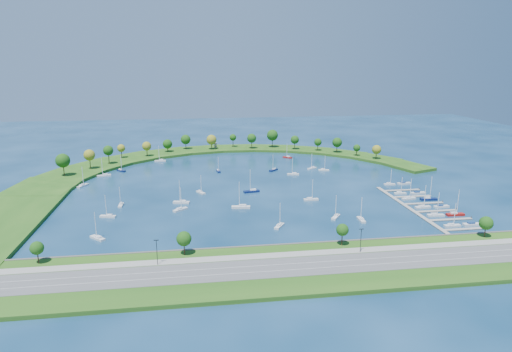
{
  "coord_description": "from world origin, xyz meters",
  "views": [
    {
      "loc": [
        -35.61,
        -275.18,
        76.2
      ],
      "look_at": [
        5.0,
        5.0,
        4.0
      ],
      "focal_mm": 31.59,
      "sensor_mm": 36.0,
      "label": 1
    }
  ],
  "objects": [
    {
      "name": "moored_boat_17",
      "position": [
        -95.64,
        34.28,
        0.95
      ],
      "size": [
        9.48,
        5.49,
        13.45
      ],
      "rotation": [
        0.0,
        0.0,
        3.48
      ],
      "color": "silver",
      "rests_on": "ground"
    },
    {
      "name": "docked_boat_7",
      "position": [
        96.0,
        -48.2,
        0.96
      ],
      "size": [
        9.63,
        3.49,
        13.86
      ],
      "rotation": [
        0.0,
        0.0,
        -0.09
      ],
      "color": "#0B1745",
      "rests_on": "ground"
    },
    {
      "name": "moored_boat_1",
      "position": [
        33.2,
        19.78,
        0.91
      ],
      "size": [
        8.48,
        3.89,
        12.03
      ],
      "rotation": [
        0.0,
        0.0,
        2.94
      ],
      "color": "silver",
      "rests_on": "ground"
    },
    {
      "name": "moored_boat_9",
      "position": [
        -74.92,
        -34.1,
        0.88
      ],
      "size": [
        2.26,
        7.45,
        10.87
      ],
      "rotation": [
        0.0,
        0.0,
        4.69
      ],
      "color": "silver",
      "rests_on": "ground"
    },
    {
      "name": "moored_boat_14",
      "position": [
        21.91,
        34.03,
        0.91
      ],
      "size": [
        7.39,
        7.5,
        12.1
      ],
      "rotation": [
        0.0,
        0.0,
        3.94
      ],
      "color": "#0B1745",
      "rests_on": "ground"
    },
    {
      "name": "docked_boat_9",
      "position": [
        95.97,
        -36.0,
        0.68
      ],
      "size": [
        9.2,
        3.32,
        1.84
      ],
      "rotation": [
        0.0,
        0.0,
        0.09
      ],
      "color": "silver",
      "rests_on": "ground"
    },
    {
      "name": "moored_boat_15",
      "position": [
        57.63,
        28.73,
        0.88
      ],
      "size": [
        7.89,
        3.68,
        11.19
      ],
      "rotation": [
        0.0,
        0.0,
        6.07
      ],
      "color": "silver",
      "rests_on": "ground"
    },
    {
      "name": "moored_boat_4",
      "position": [
        -31.36,
        -15.86,
        0.89
      ],
      "size": [
        5.63,
        7.71,
        11.24
      ],
      "rotation": [
        0.0,
        0.0,
        5.23
      ],
      "color": "silver",
      "rests_on": "ground"
    },
    {
      "name": "docked_boat_0",
      "position": [
        85.52,
        -89.49,
        0.9
      ],
      "size": [
        8.03,
        2.32,
        11.78
      ],
      "rotation": [
        0.0,
        0.0,
        0.01
      ],
      "color": "silver",
      "rests_on": "ground"
    },
    {
      "name": "moored_boat_3",
      "position": [
        41.24,
        75.82,
        0.9
      ],
      "size": [
        7.46,
        7.02,
        11.78
      ],
      "rotation": [
        0.0,
        0.0,
        2.41
      ],
      "color": "maroon",
      "rests_on": "ground"
    },
    {
      "name": "docked_boat_3",
      "position": [
        96.0,
        -74.78,
        0.96
      ],
      "size": [
        9.33,
        2.88,
        13.6
      ],
      "rotation": [
        0.0,
        0.0,
        -0.03
      ],
      "color": "maroon",
      "rests_on": "ground"
    },
    {
      "name": "moored_boat_10",
      "position": [
        -42.81,
        -46.67,
        0.92
      ],
      "size": [
        7.97,
        7.23,
        12.39
      ],
      "rotation": [
        0.0,
        0.0,
        0.7
      ],
      "color": "silver",
      "rests_on": "ground"
    },
    {
      "name": "moored_boat_11",
      "position": [
        -86.3,
        47.91,
        0.89
      ],
      "size": [
        6.97,
        7.12,
        11.45
      ],
      "rotation": [
        0.0,
        0.0,
        5.48
      ],
      "color": "#0B1745",
      "rests_on": "ground"
    },
    {
      "name": "moored_boat_5",
      "position": [
        -78.18,
        -81.57,
        0.92
      ],
      "size": [
        7.6,
        7.61,
        12.36
      ],
      "rotation": [
        0.0,
        0.0,
        2.35
      ],
      "color": "silver",
      "rests_on": "ground"
    },
    {
      "name": "moored_boat_16",
      "position": [
        -10.65,
        -47.43,
        0.99
      ],
      "size": [
        10.18,
        4.0,
        14.56
      ],
      "rotation": [
        0.0,
        0.0,
        3.01
      ],
      "color": "silver",
      "rests_on": "ground"
    },
    {
      "name": "moored_boat_18",
      "position": [
        34.69,
        -69.59,
        0.9
      ],
      "size": [
        6.6,
        7.93,
        11.95
      ],
      "rotation": [
        0.0,
        0.0,
        4.09
      ],
      "color": "silver",
      "rests_on": "ground"
    },
    {
      "name": "docked_boat_2",
      "position": [
        85.51,
        -74.49,
        0.92
      ],
      "size": [
        8.72,
        3.27,
        12.51
      ],
      "rotation": [
        0.0,
        0.0,
        -0.11
      ],
      "color": "silver",
      "rests_on": "ground"
    },
    {
      "name": "harbor_tower",
      "position": [
        -14.84,
        117.89,
        4.43
      ],
      "size": [
        2.6,
        2.6,
        4.75
      ],
      "color": "gray",
      "rests_on": "breakwater"
    },
    {
      "name": "moored_boat_0",
      "position": [
        -78.63,
        -52.27,
        0.9
      ],
      "size": [
        8.33,
        4.09,
        11.81
      ],
      "rotation": [
        0.0,
        0.0,
        2.9
      ],
      "color": "silver",
      "rests_on": "ground"
    },
    {
      "name": "south_shoreline",
      "position": [
        0.03,
        -122.88,
        1.0
      ],
      "size": [
        420.0,
        43.1,
        11.6
      ],
      "color": "#1F4C14",
      "rests_on": "ground"
    },
    {
      "name": "dock_system",
      "position": [
        85.3,
        -61.0,
        0.35
      ],
      "size": [
        24.28,
        82.0,
        1.6
      ],
      "color": "gray",
      "rests_on": "ground"
    },
    {
      "name": "moored_boat_20",
      "position": [
        -104.23,
        9.41,
        0.93
      ],
      "size": [
        6.02,
        8.84,
        12.74
      ],
      "rotation": [
        0.0,
        0.0,
        1.11
      ],
      "color": "silver",
      "rests_on": "ground"
    },
    {
      "name": "docked_boat_5",
      "position": [
        95.98,
        -61.66,
        0.63
      ],
      "size": [
        8.57,
        2.94,
        1.72
      ],
      "rotation": [
        0.0,
        0.0,
        0.07
      ],
      "color": "silver",
      "rests_on": "ground"
    },
    {
      "name": "moored_boat_2",
      "position": [
        29.92,
        -39.29,
        0.91
      ],
      "size": [
        8.42,
        2.59,
        12.28
      ],
      "rotation": [
        0.0,
        0.0,
        0.03
      ],
      "color": "silver",
      "rests_on": "ground"
    },
    {
      "name": "moored_boat_6",
      "position": [
        -42.32,
        -34.24,
        0.95
      ],
      "size": [
        9.4,
        4.66,
        13.32
      ],
      "rotation": [
        0.0,
        0.0,
        2.9
      ],
      "color": "silver",
      "rests_on": "ground"
    },
    {
      "name": "breakwater",
      "position": [
        -46.33,
        48.72,
        0.99
      ],
      "size": [
        286.74,
        247.64,
        2.0
      ],
      "color": "#1F4C14",
      "rests_on": "ground"
    },
    {
      "name": "moored_boat_12",
      "position": [
        -60.48,
        76.98,
        0.92
      ],
      "size": [
        8.69,
        2.8,
        12.62
      ],
      "rotation": [
        0.0,
        0.0,
        3.1
      ],
      "color": "silver",
      "rests_on": "ground"
    },
    {
      "name": "breakwater_trees",
      "position": [
        -16.44,
        87.41,
        10.92
      ],
      "size": [
        236.22,
        96.35,
        15.79
      ],
      "color": "#382314",
      "rests_on": "breakwater"
    },
    {
      "name": "docked_boat_1",
      "position": [
        95.96,
        -89.51,
        0.7
      ],
      "size": [
        9.46,
        3.0,
        1.91
      ],
      "rotation": [
        0.0,
        0.0,
        -0.04
      ],
      "color": "silver",
      "rests_on": "ground"
    },
    {
      "name": "docked_boat_4",
      "position": [
        85.51,
        -61.39,
        0.93
      ],
      "size": [
        8.91,
        3.34,
        12.8
      ],
      "rotation": [
        0.0,
        0.0,
        0.11
      ],
      "color": "silver",
      "rests_on": "ground"
    },
    {
      "name": "docked_boat_6",
      "position": [
        85.52,
        -45.43,
        0.91
      ],
      "size": [
        8.57,
        3.72,
        12.2
      ],
      "rotation": [
        0.0,
        0.0,
        0.17
      ],
      "color": "silver",
      "rests_on": "ground"
    },
    {
      "name": "moored_boat_19",
      "position": [
        45.8,
        -75.31,
        0.9
      ],
      "size": [
        2.64,
        8.15,
        11.83
      ],
      "rotation": [
        0.0,
        0.0,
        1.52
      ],
      "color": "silver",
      "rests_on": "ground"
    },
    {
      "name": "moored_boat_13",
      "position": [
        4.09,
        -78.31,
        0.9
      ],
      "size": [
        6.28,
        7.97,
        11.83
      ],
      "rotation": [
        0.0,
        0.0,
        0.99
      ],
      "color": "silver",
      "rests_on": "ground"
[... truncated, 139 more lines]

